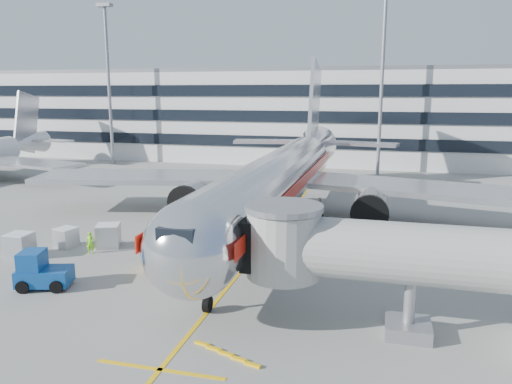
% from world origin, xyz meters
% --- Properties ---
extents(ground, '(180.00, 180.00, 0.00)m').
position_xyz_m(ground, '(0.00, 0.00, 0.00)').
color(ground, gray).
rests_on(ground, ground).
extents(lead_in_line, '(0.25, 70.00, 0.01)m').
position_xyz_m(lead_in_line, '(0.00, 10.00, 0.01)').
color(lead_in_line, yellow).
rests_on(lead_in_line, ground).
extents(stop_bar, '(6.00, 0.25, 0.01)m').
position_xyz_m(stop_bar, '(0.00, -14.00, 0.01)').
color(stop_bar, yellow).
rests_on(stop_bar, ground).
extents(main_jet, '(50.95, 48.70, 16.06)m').
position_xyz_m(main_jet, '(0.00, 11.72, 4.23)').
color(main_jet, silver).
rests_on(main_jet, ground).
extents(jet_bridge, '(17.80, 4.50, 7.00)m').
position_xyz_m(jet_bridge, '(12.18, -8.00, 3.87)').
color(jet_bridge, silver).
rests_on(jet_bridge, ground).
extents(terminal, '(150.00, 24.25, 15.60)m').
position_xyz_m(terminal, '(0.00, 57.95, 7.80)').
color(terminal, silver).
rests_on(terminal, ground).
extents(light_mast_west, '(2.40, 1.20, 25.45)m').
position_xyz_m(light_mast_west, '(-35.00, 42.00, 14.88)').
color(light_mast_west, gray).
rests_on(light_mast_west, ground).
extents(light_mast_centre, '(2.40, 1.20, 25.45)m').
position_xyz_m(light_mast_centre, '(8.00, 42.00, 14.88)').
color(light_mast_centre, gray).
rests_on(light_mast_centre, ground).
extents(belt_loader, '(5.29, 3.37, 2.48)m').
position_xyz_m(belt_loader, '(-4.00, -1.88, 0.70)').
color(belt_loader, yellow).
rests_on(belt_loader, ground).
extents(baggage_tug, '(3.50, 2.70, 2.34)m').
position_xyz_m(baggage_tug, '(-11.04, -7.33, 1.02)').
color(baggage_tug, navy).
rests_on(baggage_tug, ground).
extents(cargo_container_left, '(2.19, 2.19, 1.80)m').
position_xyz_m(cargo_container_left, '(-11.41, 1.02, 0.91)').
color(cargo_container_left, '#AEB0B5').
rests_on(cargo_container_left, ground).
extents(cargo_container_right, '(1.70, 1.70, 1.51)m').
position_xyz_m(cargo_container_right, '(-14.61, 0.24, 0.76)').
color(cargo_container_right, '#AEB0B5').
rests_on(cargo_container_right, ground).
extents(cargo_container_front, '(1.72, 1.72, 1.75)m').
position_xyz_m(cargo_container_front, '(-16.44, -2.66, 0.88)').
color(cargo_container_front, '#AEB0B5').
rests_on(cargo_container_front, ground).
extents(ramp_worker, '(0.68, 0.55, 1.62)m').
position_xyz_m(ramp_worker, '(-11.89, -0.68, 0.81)').
color(ramp_worker, '#7CE918').
rests_on(ramp_worker, ground).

